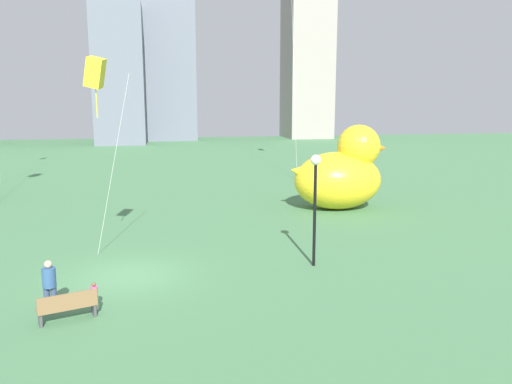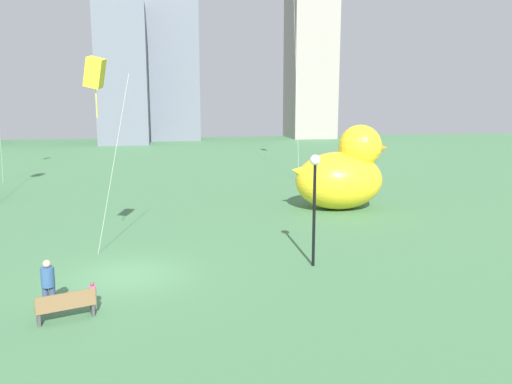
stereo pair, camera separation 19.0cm
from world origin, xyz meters
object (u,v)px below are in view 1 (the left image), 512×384
(giant_inflatable_duck, at_px, (341,173))
(park_bench, at_px, (67,306))
(person_child, at_px, (94,295))
(kite_yellow, at_px, (95,73))
(lamppost, at_px, (315,186))
(person_adult, at_px, (49,284))

(giant_inflatable_duck, bearing_deg, park_bench, -134.35)
(person_child, xyz_separation_m, kite_yellow, (-0.15, 4.85, 6.95))
(park_bench, distance_m, person_child, 1.00)
(park_bench, height_order, lamppost, lamppost)
(person_adult, distance_m, person_child, 1.38)
(park_bench, bearing_deg, kite_yellow, 84.56)
(person_adult, height_order, lamppost, lamppost)
(giant_inflatable_duck, height_order, kite_yellow, kite_yellow)
(person_adult, height_order, person_child, person_adult)
(giant_inflatable_duck, xyz_separation_m, lamppost, (-4.74, -10.09, 1.07))
(person_child, relative_size, lamppost, 0.20)
(park_bench, xyz_separation_m, kite_yellow, (0.53, 5.59, 6.97))
(park_bench, relative_size, person_child, 1.94)
(park_bench, relative_size, giant_inflatable_duck, 0.29)
(person_adult, height_order, giant_inflatable_duck, giant_inflatable_duck)
(lamppost, bearing_deg, kite_yellow, 166.62)
(lamppost, height_order, kite_yellow, kite_yellow)
(park_bench, bearing_deg, person_child, 47.06)
(person_adult, relative_size, giant_inflatable_duck, 0.28)
(person_adult, xyz_separation_m, giant_inflatable_duck, (14.05, 12.93, 1.21))
(person_adult, relative_size, kite_yellow, 0.20)
(lamppost, bearing_deg, giant_inflatable_duck, 64.81)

